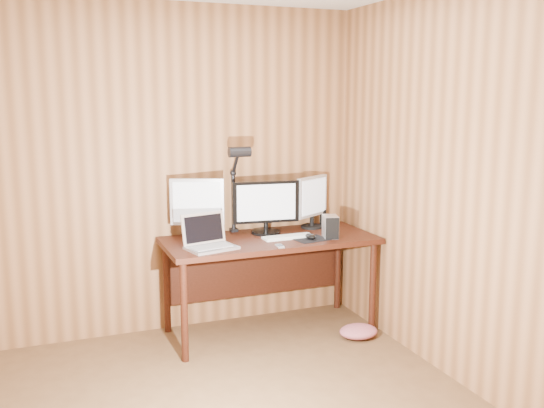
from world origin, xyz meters
TOP-DOWN VIEW (x-y plane):
  - room_shell at (0.00, 0.00)m, footprint 4.00×4.00m
  - desk at (0.93, 1.70)m, footprint 1.60×0.70m
  - monitor_center at (0.96, 1.78)m, footprint 0.53×0.23m
  - monitor_left at (0.42, 1.82)m, footprint 0.39×0.19m
  - monitor_right at (1.38, 1.83)m, footprint 0.34×0.22m
  - laptop at (0.41, 1.51)m, footprint 0.39×0.33m
  - keyboard at (1.06, 1.57)m, footprint 0.40×0.13m
  - mousepad at (1.20, 1.47)m, footprint 0.27×0.24m
  - mouse at (1.20, 1.47)m, footprint 0.08×0.12m
  - hard_drive at (1.36, 1.47)m, footprint 0.14×0.18m
  - phone at (0.90, 1.35)m, footprint 0.06×0.10m
  - speaker at (1.52, 1.91)m, footprint 0.05×0.05m
  - desk_lamp at (0.74, 1.85)m, footprint 0.17×0.24m
  - fabric_pile at (1.51, 1.27)m, footprint 0.31×0.25m

SIDE VIEW (x-z plane):
  - fabric_pile at x=1.51m, z-range 0.00..0.10m
  - desk at x=0.93m, z-range 0.25..1.00m
  - mousepad at x=1.20m, z-range 0.75..0.75m
  - phone at x=0.90m, z-range 0.75..0.76m
  - keyboard at x=1.06m, z-range 0.75..0.77m
  - mouse at x=1.20m, z-range 0.75..0.79m
  - laptop at x=0.41m, z-range 0.69..0.93m
  - speaker at x=1.52m, z-range 0.75..0.88m
  - hard_drive at x=1.36m, z-range 0.75..0.92m
  - monitor_center at x=0.96m, z-range 0.76..1.17m
  - monitor_right at x=1.38m, z-range 0.77..1.19m
  - monitor_left at x=0.42m, z-range 0.77..1.22m
  - desk_lamp at x=0.74m, z-range 0.84..1.57m
  - room_shell at x=0.00m, z-range -0.75..3.25m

